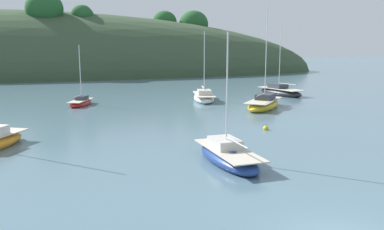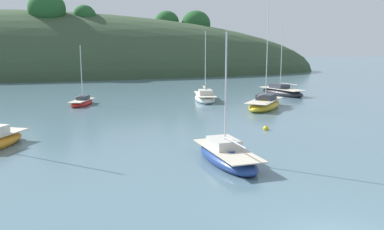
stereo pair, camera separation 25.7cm
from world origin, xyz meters
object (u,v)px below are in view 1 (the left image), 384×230
sailboat_teal_outer (228,156)px  mooring_buoy_channel (266,128)px  sailboat_white_near (264,104)px  sailboat_orange_cutter (280,92)px  sailboat_cream_ketch (81,102)px  sailboat_grey_yawl (204,97)px

sailboat_teal_outer → mooring_buoy_channel: 10.05m
sailboat_teal_outer → mooring_buoy_channel: sailboat_teal_outer is taller
sailboat_white_near → sailboat_teal_outer: size_ratio=1.48×
mooring_buoy_channel → sailboat_orange_cutter: bearing=59.9°
sailboat_orange_cutter → mooring_buoy_channel: size_ratio=17.89×
sailboat_cream_ketch → mooring_buoy_channel: (14.49, -18.02, -0.20)m
sailboat_grey_yawl → sailboat_teal_outer: bearing=-103.9°
sailboat_white_near → sailboat_cream_ketch: (-19.19, 7.60, -0.14)m
sailboat_cream_ketch → sailboat_grey_yawl: (14.66, -0.11, 0.11)m
sailboat_cream_ketch → mooring_buoy_channel: size_ratio=12.92×
sailboat_orange_cutter → mooring_buoy_channel: sailboat_orange_cutter is taller
sailboat_teal_outer → sailboat_white_near: bearing=59.3°
sailboat_cream_ketch → sailboat_orange_cutter: 26.65m
sailboat_grey_yawl → sailboat_cream_ketch: bearing=179.6°
sailboat_white_near → sailboat_teal_outer: (-10.90, -18.33, -0.06)m
sailboat_white_near → sailboat_teal_outer: bearing=-120.7°
sailboat_white_near → mooring_buoy_channel: 11.44m
sailboat_grey_yawl → mooring_buoy_channel: size_ratio=16.12×
sailboat_teal_outer → mooring_buoy_channel: size_ratio=14.40×
sailboat_white_near → mooring_buoy_channel: (-4.71, -10.42, -0.34)m
sailboat_grey_yawl → mooring_buoy_channel: sailboat_grey_yawl is taller
sailboat_orange_cutter → sailboat_grey_yawl: sailboat_orange_cutter is taller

